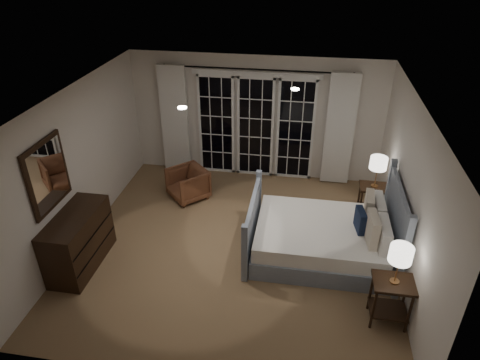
% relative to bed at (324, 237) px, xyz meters
% --- Properties ---
extents(floor, '(5.00, 5.00, 0.00)m').
position_rel_bed_xyz_m(floor, '(-1.42, -0.02, -0.32)').
color(floor, brown).
rests_on(floor, ground).
extents(ceiling, '(5.00, 5.00, 0.00)m').
position_rel_bed_xyz_m(ceiling, '(-1.42, -0.02, 2.18)').
color(ceiling, white).
rests_on(ceiling, wall_back).
extents(wall_left, '(0.02, 5.00, 2.50)m').
position_rel_bed_xyz_m(wall_left, '(-3.92, -0.02, 0.93)').
color(wall_left, silver).
rests_on(wall_left, floor).
extents(wall_right, '(0.02, 5.00, 2.50)m').
position_rel_bed_xyz_m(wall_right, '(1.08, -0.02, 0.93)').
color(wall_right, silver).
rests_on(wall_right, floor).
extents(wall_back, '(5.00, 0.02, 2.50)m').
position_rel_bed_xyz_m(wall_back, '(-1.42, 2.48, 0.93)').
color(wall_back, silver).
rests_on(wall_back, floor).
extents(wall_front, '(5.00, 0.02, 2.50)m').
position_rel_bed_xyz_m(wall_front, '(-1.42, -2.52, 0.93)').
color(wall_front, silver).
rests_on(wall_front, floor).
extents(french_doors, '(2.50, 0.04, 2.20)m').
position_rel_bed_xyz_m(french_doors, '(-1.42, 2.44, 0.77)').
color(french_doors, black).
rests_on(french_doors, wall_back).
extents(curtain_rod, '(3.50, 0.03, 0.03)m').
position_rel_bed_xyz_m(curtain_rod, '(-1.42, 2.38, 1.93)').
color(curtain_rod, black).
rests_on(curtain_rod, wall_back).
extents(curtain_left, '(0.55, 0.10, 2.25)m').
position_rel_bed_xyz_m(curtain_left, '(-3.07, 2.36, 0.83)').
color(curtain_left, silver).
rests_on(curtain_left, curtain_rod).
extents(curtain_right, '(0.55, 0.10, 2.25)m').
position_rel_bed_xyz_m(curtain_right, '(0.23, 2.36, 0.83)').
color(curtain_right, silver).
rests_on(curtain_right, curtain_rod).
extents(downlight_a, '(0.12, 0.12, 0.01)m').
position_rel_bed_xyz_m(downlight_a, '(-0.62, 0.58, 2.17)').
color(downlight_a, white).
rests_on(downlight_a, ceiling).
extents(downlight_b, '(0.12, 0.12, 0.01)m').
position_rel_bed_xyz_m(downlight_b, '(-2.02, -0.42, 2.17)').
color(downlight_b, white).
rests_on(downlight_b, ceiling).
extents(bed, '(2.19, 1.57, 1.28)m').
position_rel_bed_xyz_m(bed, '(0.00, 0.00, 0.00)').
color(bed, gray).
rests_on(bed, floor).
extents(nightstand_left, '(0.52, 0.41, 0.67)m').
position_rel_bed_xyz_m(nightstand_left, '(0.83, -1.23, 0.12)').
color(nightstand_left, black).
rests_on(nightstand_left, floor).
extents(nightstand_right, '(0.48, 0.39, 0.63)m').
position_rel_bed_xyz_m(nightstand_right, '(0.84, 1.20, 0.09)').
color(nightstand_right, black).
rests_on(nightstand_right, floor).
extents(lamp_left, '(0.28, 0.28, 0.55)m').
position_rel_bed_xyz_m(lamp_left, '(0.83, -1.23, 0.78)').
color(lamp_left, '#BB814A').
rests_on(lamp_left, nightstand_left).
extents(lamp_right, '(0.29, 0.29, 0.56)m').
position_rel_bed_xyz_m(lamp_right, '(0.84, 1.20, 0.75)').
color(lamp_right, '#BB814A').
rests_on(lamp_right, nightstand_right).
extents(armchair, '(0.93, 0.93, 0.61)m').
position_rel_bed_xyz_m(armchair, '(-2.55, 1.29, -0.02)').
color(armchair, brown).
rests_on(armchair, floor).
extents(dresser, '(0.54, 1.26, 0.89)m').
position_rel_bed_xyz_m(dresser, '(-3.65, -0.84, 0.12)').
color(dresser, black).
rests_on(dresser, floor).
extents(mirror, '(0.05, 0.85, 1.00)m').
position_rel_bed_xyz_m(mirror, '(-3.88, -0.84, 1.23)').
color(mirror, black).
rests_on(mirror, wall_left).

